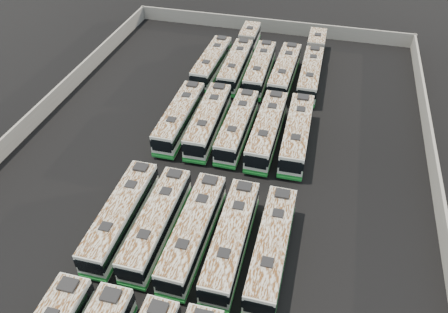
# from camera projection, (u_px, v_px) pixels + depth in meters

# --- Properties ---
(ground) EXTENTS (140.00, 140.00, 0.00)m
(ground) POSITION_uv_depth(u_px,v_px,m) (209.00, 176.00, 45.22)
(ground) COLOR black
(ground) RESTS_ON ground
(perimeter_wall) EXTENTS (45.20, 73.20, 2.20)m
(perimeter_wall) POSITION_uv_depth(u_px,v_px,m) (208.00, 168.00, 44.51)
(perimeter_wall) COLOR gray
(perimeter_wall) RESTS_ON ground
(bus_midfront_far_left) EXTENTS (2.61, 11.88, 3.34)m
(bus_midfront_far_left) POSITION_uv_depth(u_px,v_px,m) (121.00, 216.00, 38.66)
(bus_midfront_far_left) COLOR silver
(bus_midfront_far_left) RESTS_ON ground
(bus_midfront_left) EXTENTS (2.49, 11.73, 3.30)m
(bus_midfront_left) POSITION_uv_depth(u_px,v_px,m) (157.00, 223.00, 38.05)
(bus_midfront_left) COLOR silver
(bus_midfront_left) RESTS_ON ground
(bus_midfront_center) EXTENTS (2.68, 11.96, 3.36)m
(bus_midfront_center) POSITION_uv_depth(u_px,v_px,m) (193.00, 231.00, 37.26)
(bus_midfront_center) COLOR silver
(bus_midfront_center) RESTS_ON ground
(bus_midfront_right) EXTENTS (2.63, 11.95, 3.36)m
(bus_midfront_right) POSITION_uv_depth(u_px,v_px,m) (231.00, 239.00, 36.60)
(bus_midfront_right) COLOR silver
(bus_midfront_right) RESTS_ON ground
(bus_midfront_far_right) EXTENTS (2.53, 11.86, 3.34)m
(bus_midfront_far_right) POSITION_uv_depth(u_px,v_px,m) (272.00, 248.00, 35.95)
(bus_midfront_far_right) COLOR silver
(bus_midfront_far_right) RESTS_ON ground
(bus_midback_far_left) EXTENTS (2.56, 11.92, 3.36)m
(bus_midback_far_left) POSITION_uv_depth(u_px,v_px,m) (180.00, 117.00, 50.31)
(bus_midback_far_left) COLOR silver
(bus_midback_far_left) RESTS_ON ground
(bus_midback_left) EXTENTS (2.84, 12.21, 3.43)m
(bus_midback_left) POSITION_uv_depth(u_px,v_px,m) (209.00, 120.00, 49.77)
(bus_midback_left) COLOR silver
(bus_midback_left) RESTS_ON ground
(bus_midback_center) EXTENTS (2.52, 11.71, 3.30)m
(bus_midback_center) POSITION_uv_depth(u_px,v_px,m) (237.00, 126.00, 49.04)
(bus_midback_center) COLOR silver
(bus_midback_center) RESTS_ON ground
(bus_midback_right) EXTENTS (2.72, 12.29, 3.46)m
(bus_midback_right) POSITION_uv_depth(u_px,v_px,m) (267.00, 130.00, 48.34)
(bus_midback_right) COLOR silver
(bus_midback_right) RESTS_ON ground
(bus_midback_far_right) EXTENTS (2.82, 12.26, 3.44)m
(bus_midback_far_right) POSITION_uv_depth(u_px,v_px,m) (297.00, 134.00, 47.85)
(bus_midback_far_right) COLOR silver
(bus_midback_far_right) RESTS_ON ground
(bus_back_far_left) EXTENTS (2.76, 11.80, 3.31)m
(bus_back_far_left) POSITION_uv_depth(u_px,v_px,m) (212.00, 63.00, 60.47)
(bus_back_far_left) COLOR silver
(bus_back_far_left) RESTS_ON ground
(bus_back_left) EXTENTS (2.72, 18.25, 3.30)m
(bus_back_left) POSITION_uv_depth(u_px,v_px,m) (241.00, 56.00, 62.05)
(bus_back_left) COLOR silver
(bus_back_left) RESTS_ON ground
(bus_back_center) EXTENTS (2.72, 11.97, 3.36)m
(bus_back_center) POSITION_uv_depth(u_px,v_px,m) (260.00, 69.00, 59.07)
(bus_back_center) COLOR silver
(bus_back_center) RESTS_ON ground
(bus_back_right) EXTENTS (2.85, 12.14, 3.41)m
(bus_back_right) POSITION_uv_depth(u_px,v_px,m) (285.00, 72.00, 58.43)
(bus_back_right) COLOR silver
(bus_back_right) RESTS_ON ground
(bus_back_far_right) EXTENTS (2.65, 18.28, 3.31)m
(bus_back_far_right) POSITION_uv_depth(u_px,v_px,m) (312.00, 64.00, 60.21)
(bus_back_far_right) COLOR silver
(bus_back_far_right) RESTS_ON ground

